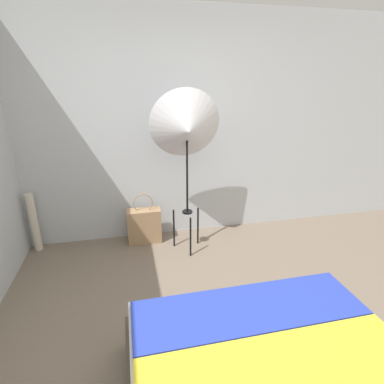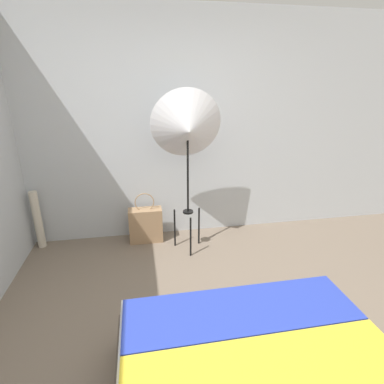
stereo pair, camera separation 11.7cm
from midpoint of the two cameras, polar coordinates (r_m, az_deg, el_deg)
The scene contains 5 objects.
ground_plane at distance 2.30m, azimuth 3.88°, elevation -31.69°, with size 14.00×14.00×0.00m, color #756656.
wall_back at distance 3.53m, azimuth -4.00°, elevation 11.74°, with size 8.00×0.05×2.60m.
photo_umbrella at distance 3.08m, azimuth 0.26°, elevation 11.97°, with size 0.75×0.41×1.77m.
tote_bag at distance 3.63m, azimuth -7.89°, elevation -6.19°, with size 0.39×0.17×0.62m.
paper_roll at distance 3.82m, azimuth -26.55°, elevation -4.77°, with size 0.09×0.09×0.68m.
Camera 2 is at (-0.33, -1.39, 1.81)m, focal length 28.00 mm.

